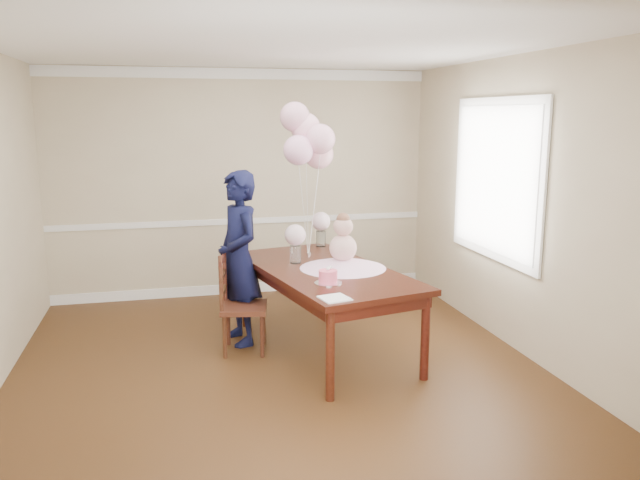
# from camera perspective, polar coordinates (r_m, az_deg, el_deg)

# --- Properties ---
(floor) EXTENTS (4.50, 5.00, 0.00)m
(floor) POSITION_cam_1_polar(r_m,az_deg,el_deg) (5.47, -3.70, -11.95)
(floor) COLOR #331D0C
(floor) RESTS_ON ground
(ceiling) EXTENTS (4.50, 5.00, 0.02)m
(ceiling) POSITION_cam_1_polar(r_m,az_deg,el_deg) (5.05, -4.10, 17.43)
(ceiling) COLOR white
(ceiling) RESTS_ON wall_back
(wall_back) EXTENTS (4.50, 0.02, 2.70)m
(wall_back) POSITION_cam_1_polar(r_m,az_deg,el_deg) (7.55, -7.12, 5.10)
(wall_back) COLOR tan
(wall_back) RESTS_ON floor
(wall_front) EXTENTS (4.50, 0.02, 2.70)m
(wall_front) POSITION_cam_1_polar(r_m,az_deg,el_deg) (2.72, 5.13, -6.12)
(wall_front) COLOR tan
(wall_front) RESTS_ON floor
(wall_right) EXTENTS (0.02, 5.00, 2.70)m
(wall_right) POSITION_cam_1_polar(r_m,az_deg,el_deg) (5.90, 18.23, 2.87)
(wall_right) COLOR tan
(wall_right) RESTS_ON floor
(chair_rail_trim) EXTENTS (4.50, 0.02, 0.07)m
(chair_rail_trim) POSITION_cam_1_polar(r_m,az_deg,el_deg) (7.60, -7.03, 1.72)
(chair_rail_trim) COLOR white
(chair_rail_trim) RESTS_ON wall_back
(crown_molding) EXTENTS (4.50, 0.02, 0.12)m
(crown_molding) POSITION_cam_1_polar(r_m,az_deg,el_deg) (7.51, -7.36, 14.85)
(crown_molding) COLOR white
(crown_molding) RESTS_ON wall_back
(baseboard_trim) EXTENTS (4.50, 0.02, 0.12)m
(baseboard_trim) POSITION_cam_1_polar(r_m,az_deg,el_deg) (7.78, -6.88, -4.39)
(baseboard_trim) COLOR white
(baseboard_trim) RESTS_ON floor
(window_frame) EXTENTS (0.02, 1.66, 1.56)m
(window_frame) POSITION_cam_1_polar(r_m,az_deg,el_deg) (6.29, 15.79, 5.35)
(window_frame) COLOR white
(window_frame) RESTS_ON wall_right
(window_blinds) EXTENTS (0.01, 1.50, 1.40)m
(window_blinds) POSITION_cam_1_polar(r_m,az_deg,el_deg) (6.28, 15.64, 5.35)
(window_blinds) COLOR silver
(window_blinds) RESTS_ON wall_right
(dining_table_top) EXTENTS (1.48, 2.27, 0.05)m
(dining_table_top) POSITION_cam_1_polar(r_m,az_deg,el_deg) (5.71, 0.46, -2.87)
(dining_table_top) COLOR black
(dining_table_top) RESTS_ON table_leg_fl
(table_apron) EXTENTS (1.35, 2.15, 0.10)m
(table_apron) POSITION_cam_1_polar(r_m,az_deg,el_deg) (5.73, 0.46, -3.63)
(table_apron) COLOR black
(table_apron) RESTS_ON table_leg_fl
(table_leg_fl) EXTENTS (0.09, 0.09, 0.73)m
(table_leg_fl) POSITION_cam_1_polar(r_m,az_deg,el_deg) (4.83, 0.94, -10.51)
(table_leg_fl) COLOR black
(table_leg_fl) RESTS_ON floor
(table_leg_fr) EXTENTS (0.09, 0.09, 0.73)m
(table_leg_fr) POSITION_cam_1_polar(r_m,az_deg,el_deg) (5.26, 9.59, -8.78)
(table_leg_fr) COLOR black
(table_leg_fr) RESTS_ON floor
(table_leg_bl) EXTENTS (0.09, 0.09, 0.73)m
(table_leg_bl) POSITION_cam_1_polar(r_m,az_deg,el_deg) (6.50, -6.85, -4.75)
(table_leg_bl) COLOR black
(table_leg_bl) RESTS_ON floor
(table_leg_br) EXTENTS (0.09, 0.09, 0.73)m
(table_leg_br) POSITION_cam_1_polar(r_m,az_deg,el_deg) (6.83, 0.12, -3.87)
(table_leg_br) COLOR black
(table_leg_br) RESTS_ON floor
(baby_skirt) EXTENTS (0.95, 0.95, 0.10)m
(baby_skirt) POSITION_cam_1_polar(r_m,az_deg,el_deg) (5.72, 2.11, -2.06)
(baby_skirt) COLOR #F8B6DE
(baby_skirt) RESTS_ON dining_table_top
(baby_torso) EXTENTS (0.25, 0.25, 0.25)m
(baby_torso) POSITION_cam_1_polar(r_m,az_deg,el_deg) (5.69, 2.12, -0.72)
(baby_torso) COLOR pink
(baby_torso) RESTS_ON baby_skirt
(baby_head) EXTENTS (0.18, 0.18, 0.18)m
(baby_head) POSITION_cam_1_polar(r_m,az_deg,el_deg) (5.65, 2.13, 1.25)
(baby_head) COLOR #D19D90
(baby_head) RESTS_ON baby_torso
(baby_hair) EXTENTS (0.13, 0.13, 0.13)m
(baby_hair) POSITION_cam_1_polar(r_m,az_deg,el_deg) (5.64, 2.14, 1.88)
(baby_hair) COLOR brown
(baby_hair) RESTS_ON baby_head
(cake_platter) EXTENTS (0.28, 0.28, 0.01)m
(cake_platter) POSITION_cam_1_polar(r_m,az_deg,el_deg) (5.21, 0.74, -3.95)
(cake_platter) COLOR silver
(cake_platter) RESTS_ON dining_table_top
(birthday_cake) EXTENTS (0.19, 0.19, 0.10)m
(birthday_cake) POSITION_cam_1_polar(r_m,az_deg,el_deg) (5.19, 0.74, -3.35)
(birthday_cake) COLOR #FF5074
(birthday_cake) RESTS_ON cake_platter
(cake_flower_a) EXTENTS (0.03, 0.03, 0.03)m
(cake_flower_a) POSITION_cam_1_polar(r_m,az_deg,el_deg) (5.17, 0.74, -2.62)
(cake_flower_a) COLOR white
(cake_flower_a) RESTS_ON birthday_cake
(cake_flower_b) EXTENTS (0.03, 0.03, 0.03)m
(cake_flower_b) POSITION_cam_1_polar(r_m,az_deg,el_deg) (5.21, 0.94, -2.53)
(cake_flower_b) COLOR white
(cake_flower_b) RESTS_ON birthday_cake
(rose_vase_near) EXTENTS (0.13, 0.13, 0.17)m
(rose_vase_near) POSITION_cam_1_polar(r_m,az_deg,el_deg) (5.90, -2.27, -1.33)
(rose_vase_near) COLOR white
(rose_vase_near) RESTS_ON dining_table_top
(roses_near) EXTENTS (0.20, 0.20, 0.20)m
(roses_near) POSITION_cam_1_polar(r_m,az_deg,el_deg) (5.86, -2.28, 0.47)
(roses_near) COLOR beige
(roses_near) RESTS_ON rose_vase_near
(rose_vase_far) EXTENTS (0.13, 0.13, 0.17)m
(rose_vase_far) POSITION_cam_1_polar(r_m,az_deg,el_deg) (6.64, 0.08, 0.12)
(rose_vase_far) COLOR silver
(rose_vase_far) RESTS_ON dining_table_top
(roses_far) EXTENTS (0.20, 0.20, 0.20)m
(roses_far) POSITION_cam_1_polar(r_m,az_deg,el_deg) (6.60, 0.08, 1.72)
(roses_far) COLOR silver
(roses_far) RESTS_ON rose_vase_far
(napkin) EXTENTS (0.25, 0.25, 0.01)m
(napkin) POSITION_cam_1_polar(r_m,az_deg,el_deg) (4.78, 1.34, -5.35)
(napkin) COLOR white
(napkin) RESTS_ON dining_table_top
(balloon_weight) EXTENTS (0.05, 0.05, 0.02)m
(balloon_weight) POSITION_cam_1_polar(r_m,az_deg,el_deg) (6.25, -1.05, -1.28)
(balloon_weight) COLOR white
(balloon_weight) RESTS_ON dining_table_top
(balloon_a) EXTENTS (0.29, 0.29, 0.29)m
(balloon_a) POSITION_cam_1_polar(r_m,az_deg,el_deg) (6.06, -1.99, 8.22)
(balloon_a) COLOR #F2ABD0
(balloon_a) RESTS_ON balloon_ribbon_a
(balloon_b) EXTENTS (0.29, 0.29, 0.29)m
(balloon_b) POSITION_cam_1_polar(r_m,az_deg,el_deg) (6.10, 0.02, 9.23)
(balloon_b) COLOR #F3ACC6
(balloon_b) RESTS_ON balloon_ribbon_b
(balloon_c) EXTENTS (0.29, 0.29, 0.29)m
(balloon_c) POSITION_cam_1_polar(r_m,az_deg,el_deg) (6.20, -1.33, 10.23)
(balloon_c) COLOR #FFB4CA
(balloon_c) RESTS_ON balloon_ribbon_c
(balloon_d) EXTENTS (0.29, 0.29, 0.29)m
(balloon_d) POSITION_cam_1_polar(r_m,az_deg,el_deg) (6.18, -2.32, 11.19)
(balloon_d) COLOR #DE9DB3
(balloon_d) RESTS_ON balloon_ribbon_d
(balloon_e) EXTENTS (0.29, 0.29, 0.29)m
(balloon_e) POSITION_cam_1_polar(r_m,az_deg,el_deg) (6.25, -0.10, 7.84)
(balloon_e) COLOR #F8B0C1
(balloon_e) RESTS_ON balloon_ribbon_e
(balloon_ribbon_a) EXTENTS (0.09, 0.03, 0.87)m
(balloon_ribbon_a) POSITION_cam_1_polar(r_m,az_deg,el_deg) (6.15, -1.51, 2.67)
(balloon_ribbon_a) COLOR silver
(balloon_ribbon_a) RESTS_ON balloon_weight
(balloon_ribbon_b) EXTENTS (0.12, 0.03, 0.98)m
(balloon_ribbon_b) POSITION_cam_1_polar(r_m,az_deg,el_deg) (6.16, -0.52, 3.19)
(balloon_ribbon_b) COLOR white
(balloon_ribbon_b) RESTS_ON balloon_weight
(balloon_ribbon_c) EXTENTS (0.01, 0.10, 1.08)m
(balloon_ribbon_c) POSITION_cam_1_polar(r_m,az_deg,el_deg) (6.20, -1.19, 3.73)
(balloon_ribbon_c) COLOR silver
(balloon_ribbon_c) RESTS_ON balloon_weight
(balloon_ribbon_d) EXTENTS (0.11, 0.09, 1.19)m
(balloon_ribbon_d) POSITION_cam_1_polar(r_m,az_deg,el_deg) (6.19, -1.67, 4.20)
(balloon_ribbon_d) COLOR silver
(balloon_ribbon_d) RESTS_ON balloon_weight
(balloon_ribbon_e) EXTENTS (0.13, 0.11, 0.81)m
(balloon_ribbon_e) POSITION_cam_1_polar(r_m,az_deg,el_deg) (6.24, -0.58, 2.57)
(balloon_ribbon_e) COLOR white
(balloon_ribbon_e) RESTS_ON balloon_weight
(dining_chair_seat) EXTENTS (0.48, 0.48, 0.05)m
(dining_chair_seat) POSITION_cam_1_polar(r_m,az_deg,el_deg) (5.82, -6.95, -6.16)
(dining_chair_seat) COLOR #3D1B10
(dining_chair_seat) RESTS_ON chair_leg_fl
(chair_leg_fl) EXTENTS (0.04, 0.04, 0.40)m
(chair_leg_fl) POSITION_cam_1_polar(r_m,az_deg,el_deg) (5.74, -8.71, -8.75)
(chair_leg_fl) COLOR #381B0F
(chair_leg_fl) RESTS_ON floor
(chair_leg_fr) EXTENTS (0.04, 0.04, 0.40)m
(chair_leg_fr) POSITION_cam_1_polar(r_m,az_deg,el_deg) (5.72, -5.32, -8.75)
(chair_leg_fr) COLOR #35170E
(chair_leg_fr) RESTS_ON floor
(chair_leg_bl) EXTENTS (0.04, 0.04, 0.40)m
(chair_leg_bl) POSITION_cam_1_polar(r_m,az_deg,el_deg) (6.06, -8.39, -7.66)
(chair_leg_bl) COLOR #36170E
(chair_leg_bl) RESTS_ON floor
(chair_leg_br) EXTENTS (0.04, 0.04, 0.40)m
(chair_leg_br) POSITION_cam_1_polar(r_m,az_deg,el_deg) (6.04, -5.19, -7.65)
(chair_leg_br) COLOR #381B0F
(chair_leg_br) RESTS_ON floor
(chair_back_post_l) EXTENTS (0.04, 0.04, 0.52)m
(chair_back_post_l) POSITION_cam_1_polar(r_m,az_deg,el_deg) (5.60, -9.05, -4.03)
(chair_back_post_l) COLOR #3B1B10
(chair_back_post_l) RESTS_ON dining_chair_seat
(chair_back_post_r) EXTENTS (0.04, 0.04, 0.52)m
(chair_back_post_r) POSITION_cam_1_polar(r_m,az_deg,el_deg) (5.92, -8.71, -3.17)
(chair_back_post_r) COLOR #39170F
(chair_back_post_r) RESTS_ON dining_chair_seat
(chair_slat_low) EXTENTS (0.10, 0.37, 0.05)m
(chair_slat_low) POSITION_cam_1_polar(r_m,az_deg,el_deg) (5.79, -8.84, -4.66)
(chair_slat_low) COLOR #3B2010
(chair_slat_low) RESTS_ON dining_chair_seat
(chair_slat_mid) EXTENTS (0.10, 0.37, 0.05)m
(chair_slat_mid) POSITION_cam_1_polar(r_m,az_deg,el_deg) (5.75, -8.88, -3.23)
(chair_slat_mid) COLOR #32180D
(chair_slat_mid) RESTS_ON dining_chair_seat
(chair_slat_top) EXTENTS (0.10, 0.37, 0.05)m
(chair_slat_top) POSITION_cam_1_polar(r_m,az_deg,el_deg) (5.71, -8.93, -1.78)
(chair_slat_top) COLOR #33130E
(chair_slat_top) RESTS_ON dining_chair_seat
(woman) EXTENTS (0.56, 0.69, 1.66)m
(woman) POSITION_cam_1_polar(r_m,az_deg,el_deg) (5.95, -7.43, -1.66)
(woman) COLOR black
(woman) RESTS_ON floor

